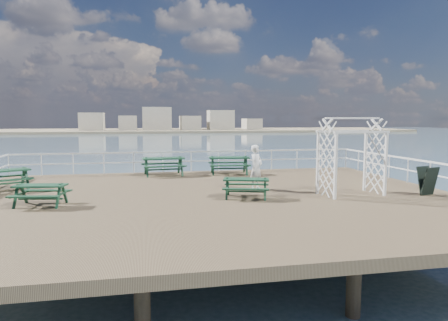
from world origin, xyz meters
TOP-DOWN VIEW (x-y plane):
  - ground at (0.00, 0.00)m, footprint 18.00×14.00m
  - sea_backdrop at (12.54, 134.07)m, footprint 300.00×300.00m
  - railing at (-0.07, 2.57)m, footprint 17.77×13.76m
  - picnic_table_a at (-7.80, 2.72)m, footprint 2.39×2.24m
  - picnic_table_b at (-1.49, 5.80)m, footprint 2.16×1.81m
  - picnic_table_c at (1.78, 5.60)m, footprint 2.17×1.82m
  - picnic_table_d at (-5.68, -0.47)m, footprint 1.78×1.53m
  - picnic_table_e at (1.10, -0.50)m, footprint 1.88×1.67m
  - trellis_arbor at (5.00, -0.69)m, footprint 2.41×1.48m
  - sandwich_board at (7.70, -1.31)m, footprint 0.74×0.62m
  - person at (1.91, 1.06)m, footprint 0.76×0.74m

SIDE VIEW (x-z plane):
  - sea_backdrop at x=12.54m, z-range -5.11..4.09m
  - ground at x=0.00m, z-range -0.30..0.00m
  - picnic_table_d at x=-5.68m, z-range 0.11..0.88m
  - picnic_table_e at x=1.10m, z-range 0.11..0.88m
  - sandwich_board at x=7.70m, z-range -0.01..1.04m
  - picnic_table_a at x=-7.80m, z-range 0.13..1.05m
  - picnic_table_c at x=1.78m, z-range 0.14..1.11m
  - picnic_table_b at x=-1.49m, z-range 0.14..1.12m
  - railing at x=-0.07m, z-range 0.32..1.42m
  - person at x=1.91m, z-range 0.00..1.76m
  - trellis_arbor at x=5.00m, z-range -0.16..2.67m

